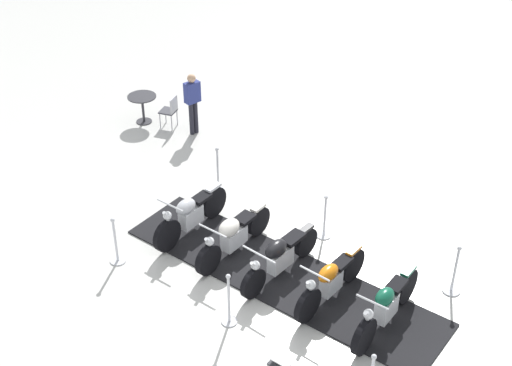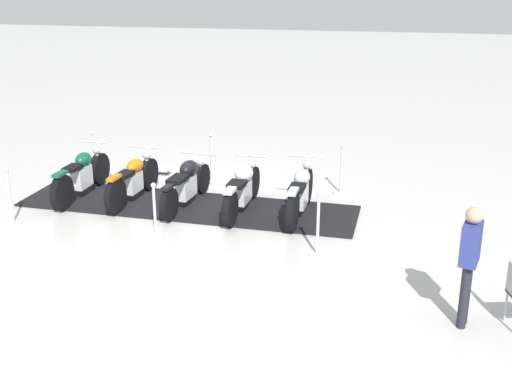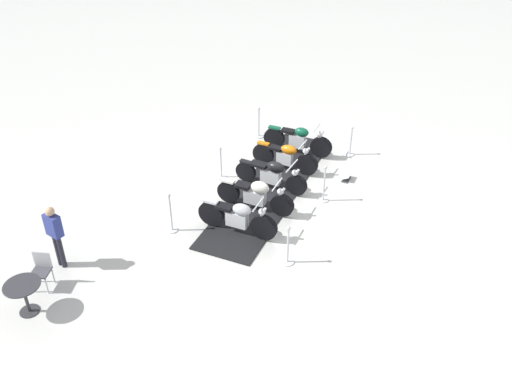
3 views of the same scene
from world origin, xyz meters
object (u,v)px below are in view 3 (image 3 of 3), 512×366
(motorcycle_cream, at_px, (256,194))
(info_placard, at_px, (346,178))
(motorcycle_chrome, at_px, (238,217))
(cafe_chair_near_table, at_px, (41,268))
(motorcycle_copper, at_px, (286,156))
(bystander_person, at_px, (55,232))
(motorcycle_black, at_px, (272,174))
(stanchion_right_rear, at_px, (350,145))
(motorcycle_forest, at_px, (298,140))
(cafe_table, at_px, (24,292))
(stanchion_right_mid, at_px, (324,189))
(stanchion_left_rear, at_px, (259,128))
(stanchion_right_front, at_px, (288,251))
(stanchion_left_front, at_px, (171,218))
(stanchion_left_mid, at_px, (221,167))

(motorcycle_cream, xyz_separation_m, info_placard, (2.45, -1.95, -0.43))
(motorcycle_chrome, relative_size, cafe_chair_near_table, 2.49)
(cafe_chair_near_table, bearing_deg, motorcycle_copper, 138.13)
(motorcycle_copper, xyz_separation_m, bystander_person, (-6.18, 3.53, 0.52))
(motorcycle_black, height_order, stanchion_right_rear, stanchion_right_rear)
(motorcycle_forest, xyz_separation_m, cafe_chair_near_table, (-8.05, 3.46, 0.01))
(motorcycle_black, distance_m, cafe_table, 7.27)
(motorcycle_forest, relative_size, info_placard, 5.46)
(motorcycle_copper, xyz_separation_m, stanchion_right_rear, (1.70, -1.63, -0.15))
(motorcycle_copper, distance_m, stanchion_right_mid, 1.96)
(stanchion_left_rear, relative_size, cafe_table, 1.40)
(motorcycle_copper, bearing_deg, motorcycle_forest, 93.04)
(motorcycle_copper, xyz_separation_m, info_placard, (0.14, -1.90, -0.43))
(stanchion_right_front, xyz_separation_m, stanchion_right_mid, (2.89, -0.08, 0.06))
(info_placard, relative_size, bystander_person, 0.25)
(cafe_table, height_order, bystander_person, bystander_person)
(motorcycle_black, relative_size, motorcycle_copper, 1.05)
(motorcycle_chrome, bearing_deg, stanchion_right_front, -20.33)
(stanchion_right_front, height_order, info_placard, stanchion_right_front)
(motorcycle_black, distance_m, motorcycle_copper, 1.15)
(info_placard, bearing_deg, cafe_table, -31.49)
(motorcycle_forest, bearing_deg, stanchion_right_mid, -55.79)
(stanchion_left_rear, bearing_deg, bystander_person, 166.30)
(motorcycle_black, xyz_separation_m, motorcycle_forest, (2.31, -0.05, -0.01))
(stanchion_right_rear, xyz_separation_m, bystander_person, (-7.88, 5.16, 0.68))
(motorcycle_chrome, relative_size, stanchion_right_front, 2.05)
(bystander_person, bearing_deg, info_placard, -26.64)
(stanchion_right_front, distance_m, stanchion_left_rear, 6.62)
(stanchion_right_rear, bearing_deg, motorcycle_cream, 157.17)
(motorcycle_forest, height_order, cafe_table, motorcycle_forest)
(motorcycle_black, relative_size, stanchion_right_rear, 2.25)
(cafe_table, bearing_deg, stanchion_left_rear, -9.75)
(cafe_table, bearing_deg, info_placard, -33.12)
(motorcycle_chrome, distance_m, bystander_person, 4.41)
(stanchion_left_front, bearing_deg, motorcycle_chrome, -71.82)
(stanchion_right_mid, distance_m, stanchion_left_mid, 3.22)
(motorcycle_copper, bearing_deg, cafe_table, -108.10)
(stanchion_right_mid, distance_m, stanchion_left_front, 4.33)
(stanchion_right_front, bearing_deg, motorcycle_forest, 15.30)
(stanchion_right_mid, bearing_deg, motorcycle_black, 88.46)
(motorcycle_chrome, xyz_separation_m, stanchion_right_mid, (2.26, -1.64, -0.10))
(motorcycle_copper, xyz_separation_m, cafe_chair_near_table, (-6.90, 3.43, 0.02))
(motorcycle_chrome, xyz_separation_m, cafe_chair_near_table, (-3.44, 3.33, 0.01))
(stanchion_right_front, bearing_deg, cafe_chair_near_table, 119.82)
(motorcycle_black, distance_m, stanchion_right_mid, 1.57)
(motorcycle_chrome, relative_size, bystander_person, 1.30)
(stanchion_right_front, bearing_deg, stanchion_right_rear, -1.63)
(stanchion_right_front, distance_m, stanchion_right_rear, 5.79)
(cafe_table, distance_m, cafe_chair_near_table, 0.82)
(motorcycle_black, relative_size, stanchion_left_rear, 2.07)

